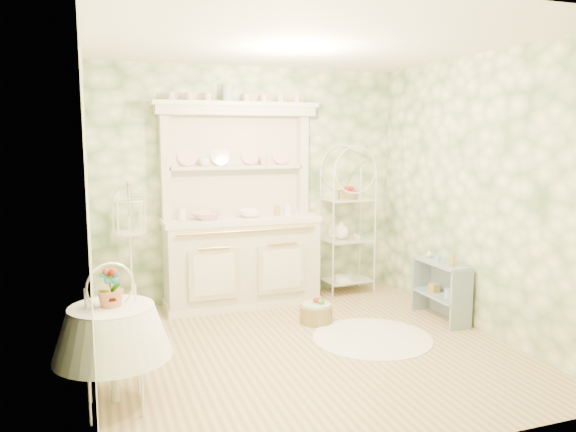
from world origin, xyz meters
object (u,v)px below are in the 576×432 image
object	(u,v)px
cafe_chair	(113,342)
floor_basket	(316,312)
birdcage_stand	(130,246)
kitchen_dresser	(241,205)
side_shelf	(441,290)
round_table	(114,357)
bakers_rack	(347,223)

from	to	relation	value
cafe_chair	floor_basket	distance (m)	2.43
birdcage_stand	floor_basket	bearing A→B (deg)	-24.66
kitchen_dresser	cafe_chair	world-z (taller)	kitchen_dresser
side_shelf	round_table	bearing A→B (deg)	-164.12
bakers_rack	round_table	size ratio (longest dim) A/B	2.56
round_table	floor_basket	world-z (taller)	round_table
bakers_rack	floor_basket	world-z (taller)	bakers_rack
floor_basket	round_table	bearing A→B (deg)	-151.12
bakers_rack	side_shelf	bearing A→B (deg)	-74.58
birdcage_stand	round_table	bearing A→B (deg)	-97.80
cafe_chair	birdcage_stand	xyz separation A→B (m)	(0.27, 2.08, 0.27)
round_table	floor_basket	size ratio (longest dim) A/B	1.99
kitchen_dresser	cafe_chair	xyz separation A→B (m)	(-1.48, -2.14, -0.65)
side_shelf	birdcage_stand	bearing A→B (deg)	161.87
side_shelf	round_table	world-z (taller)	round_table
bakers_rack	cafe_chair	world-z (taller)	bakers_rack
bakers_rack	floor_basket	xyz separation A→B (m)	(-0.80, -0.95, -0.75)
birdcage_stand	floor_basket	world-z (taller)	birdcage_stand
birdcage_stand	cafe_chair	bearing A→B (deg)	-97.28
birdcage_stand	floor_basket	size ratio (longest dim) A/B	4.54
side_shelf	birdcage_stand	xyz separation A→B (m)	(-3.05, 1.14, 0.46)
side_shelf	cafe_chair	bearing A→B (deg)	-161.87
bakers_rack	birdcage_stand	distance (m)	2.57
side_shelf	kitchen_dresser	bearing A→B (deg)	149.03
cafe_chair	birdcage_stand	size ratio (longest dim) A/B	0.65
kitchen_dresser	birdcage_stand	world-z (taller)	kitchen_dresser
side_shelf	floor_basket	size ratio (longest dim) A/B	2.15
round_table	bakers_rack	bearing A→B (deg)	36.23
round_table	kitchen_dresser	bearing A→B (deg)	53.53
kitchen_dresser	bakers_rack	xyz separation A→B (m)	(1.35, 0.07, -0.28)
birdcage_stand	bakers_rack	bearing A→B (deg)	3.14
kitchen_dresser	birdcage_stand	bearing A→B (deg)	-176.86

